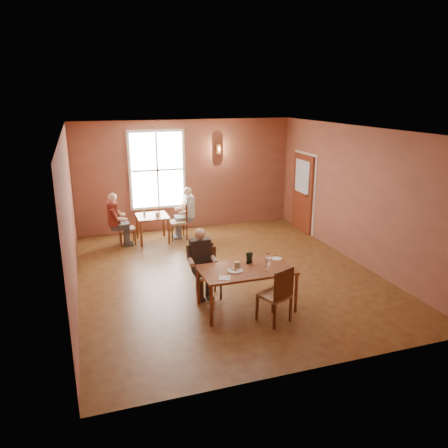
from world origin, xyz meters
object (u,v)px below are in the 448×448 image
object	(u,v)px
chair_empty	(274,294)
second_table	(153,228)
chair_diner_maroon	(127,228)
diner_main	(209,266)
chair_diner_white	(178,221)
diner_white	(179,215)
diner_maroon	(125,219)
main_table	(246,289)
chair_diner_main	(208,274)

from	to	relation	value
chair_empty	second_table	distance (m)	4.89
chair_diner_maroon	diner_main	bearing A→B (deg)	17.29
chair_diner_white	diner_white	xyz separation A→B (m)	(0.03, 0.00, 0.17)
second_table	diner_maroon	distance (m)	0.75
main_table	chair_diner_main	world-z (taller)	chair_diner_main
chair_diner_main	diner_main	xyz separation A→B (m)	(0.00, -0.03, 0.16)
diner_main	second_table	size ratio (longest dim) A/B	1.59
diner_white	diner_maroon	xyz separation A→B (m)	(-1.36, 0.00, 0.01)
second_table	chair_empty	bearing A→B (deg)	-75.44
chair_diner_main	diner_maroon	bearing A→B (deg)	-72.12
diner_main	chair_empty	bearing A→B (deg)	123.15
main_table	chair_empty	xyz separation A→B (m)	(0.28, -0.57, 0.12)
diner_white	chair_diner_maroon	distance (m)	1.35
main_table	chair_diner_main	size ratio (longest dim) A/B	1.75
chair_diner_white	chair_diner_maroon	distance (m)	1.30
chair_diner_white	second_table	bearing A→B (deg)	90.00
chair_empty	diner_maroon	bearing A→B (deg)	89.33
chair_diner_white	diner_maroon	xyz separation A→B (m)	(-1.33, 0.00, 0.18)
chair_diner_main	chair_diner_white	bearing A→B (deg)	-93.19
diner_maroon	main_table	bearing A→B (deg)	21.42
diner_white	diner_maroon	distance (m)	1.36
chair_diner_main	chair_diner_white	xyz separation A→B (m)	(0.20, 3.52, 0.02)
chair_empty	diner_white	bearing A→B (deg)	73.99
chair_diner_white	chair_diner_main	bearing A→B (deg)	176.81
chair_empty	second_table	xyz separation A→B (m)	(-1.23, 4.73, -0.15)
diner_maroon	chair_diner_white	bearing A→B (deg)	90.00
chair_diner_white	chair_empty	bearing A→B (deg)	-173.02
main_table	diner_maroon	distance (m)	4.48
diner_main	diner_white	size ratio (longest dim) A/B	0.96
main_table	chair_empty	bearing A→B (deg)	-64.10
diner_main	second_table	world-z (taller)	diner_main
diner_main	chair_diner_white	xyz separation A→B (m)	(0.20, 3.55, -0.14)
second_table	chair_diner_white	bearing A→B (deg)	0.00
chair_diner_maroon	diner_maroon	world-z (taller)	diner_maroon
main_table	diner_white	size ratio (longest dim) A/B	1.24
second_table	diner_main	bearing A→B (deg)	-82.70
chair_diner_main	diner_maroon	distance (m)	3.70
diner_maroon	chair_diner_maroon	bearing A→B (deg)	90.00
chair_diner_main	diner_white	size ratio (longest dim) A/B	0.71
chair_diner_main	second_table	world-z (taller)	chair_diner_main
chair_diner_white	diner_maroon	bearing A→B (deg)	90.00
chair_diner_white	chair_diner_maroon	world-z (taller)	chair_diner_white
diner_white	chair_diner_maroon	bearing A→B (deg)	90.00
chair_empty	chair_diner_white	bearing A→B (deg)	74.34
chair_empty	chair_diner_white	distance (m)	4.77
chair_empty	main_table	bearing A→B (deg)	93.26
chair_empty	second_table	size ratio (longest dim) A/B	1.27
second_table	chair_diner_maroon	size ratio (longest dim) A/B	0.91
second_table	main_table	bearing A→B (deg)	-77.10
main_table	chair_diner_maroon	size ratio (longest dim) A/B	1.88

